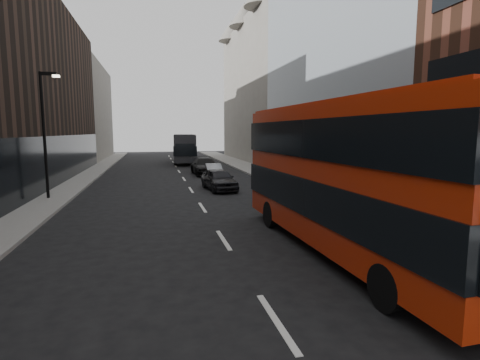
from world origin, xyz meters
TOP-DOWN VIEW (x-y plane):
  - sidewalk_right at (7.50, 25.00)m, footprint 3.00×80.00m
  - sidewalk_left at (-8.00, 25.00)m, footprint 2.00×80.00m
  - building_modern_block at (11.47, 21.00)m, footprint 5.03×22.00m
  - building_victorian at (11.38, 44.00)m, footprint 6.50×24.00m
  - building_left_mid at (-11.50, 30.00)m, footprint 5.00×24.00m
  - building_left_far at (-11.50, 52.00)m, footprint 5.00×20.00m
  - street_lamp at (-8.22, 18.00)m, footprint 1.06×0.22m
  - red_bus at (3.54, 5.70)m, footprint 3.19×11.93m
  - grey_bus at (1.33, 42.22)m, footprint 3.21×11.17m
  - car_a at (1.85, 19.58)m, footprint 2.17×4.43m
  - car_b at (2.48, 26.00)m, footprint 1.30×3.70m
  - car_c at (2.14, 28.80)m, footprint 2.34×5.39m

SIDE VIEW (x-z plane):
  - sidewalk_right at x=7.50m, z-range 0.00..0.15m
  - sidewalk_left at x=-8.00m, z-range 0.00..0.15m
  - car_b at x=2.48m, z-range 0.00..1.22m
  - car_a at x=1.85m, z-range 0.00..1.45m
  - car_c at x=2.14m, z-range 0.00..1.54m
  - grey_bus at x=1.33m, z-range 0.13..3.69m
  - red_bus at x=3.54m, z-range 0.26..5.04m
  - street_lamp at x=-8.22m, z-range 0.68..7.68m
  - building_left_far at x=-11.50m, z-range 0.00..13.00m
  - building_left_mid at x=-11.50m, z-range 0.00..14.00m
  - building_victorian at x=11.38m, z-range -0.84..20.16m
  - building_modern_block at x=11.47m, z-range -0.10..19.90m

